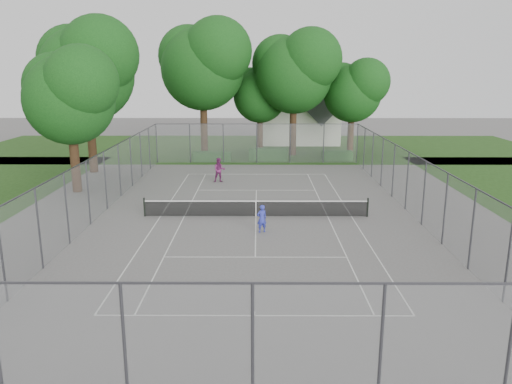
{
  "coord_description": "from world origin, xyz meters",
  "views": [
    {
      "loc": [
        0.13,
        -27.44,
        8.19
      ],
      "look_at": [
        0.0,
        1.0,
        1.2
      ],
      "focal_mm": 35.0,
      "sensor_mm": 36.0,
      "label": 1
    }
  ],
  "objects_px": {
    "girl_player": "(262,219)",
    "woman_player": "(219,170)",
    "tennis_net": "(256,208)",
    "house": "(300,105)"
  },
  "relations": [
    {
      "from": "girl_player",
      "to": "woman_player",
      "type": "height_order",
      "value": "woman_player"
    },
    {
      "from": "house",
      "to": "girl_player",
      "type": "height_order",
      "value": "house"
    },
    {
      "from": "tennis_net",
      "to": "girl_player",
      "type": "relative_size",
      "value": 8.82
    },
    {
      "from": "tennis_net",
      "to": "woman_player",
      "type": "distance_m",
      "value": 9.44
    },
    {
      "from": "tennis_net",
      "to": "house",
      "type": "height_order",
      "value": "house"
    },
    {
      "from": "house",
      "to": "girl_player",
      "type": "bearing_deg",
      "value": -97.86
    },
    {
      "from": "tennis_net",
      "to": "woman_player",
      "type": "height_order",
      "value": "woman_player"
    },
    {
      "from": "tennis_net",
      "to": "house",
      "type": "distance_m",
      "value": 30.72
    },
    {
      "from": "woman_player",
      "to": "tennis_net",
      "type": "bearing_deg",
      "value": -82.36
    },
    {
      "from": "girl_player",
      "to": "woman_player",
      "type": "xyz_separation_m",
      "value": [
        -3.09,
        11.83,
        0.18
      ]
    }
  ]
}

